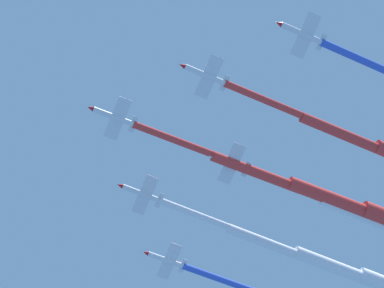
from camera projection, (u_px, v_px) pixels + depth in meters
jet_lead at (336, 200)px, 182.99m from camera, size 78.08×26.59×4.50m
jet_starboard_inner at (336, 267)px, 194.18m from camera, size 73.53×26.87×4.52m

